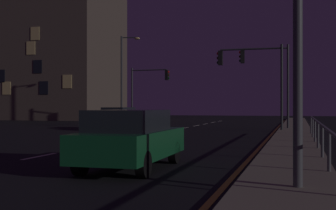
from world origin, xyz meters
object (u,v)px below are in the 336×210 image
Objects in this scene: car at (131,138)px; street_lamp_corner at (124,72)px; traffic_light_far_left at (267,70)px; building_distant at (55,44)px; car_oncoming at (118,118)px; traffic_light_near_right at (253,70)px; traffic_light_far_center at (148,84)px.

street_lamp_corner is at bearing 111.84° from car.
building_distant is (-27.55, 19.01, 5.38)m from traffic_light_far_left.
car_oncoming is at bearing 113.34° from car.
car is 0.23× the size of building_distant.
car_oncoming is at bearing -177.54° from traffic_light_near_right.
traffic_light_far_left is at bearing -34.60° from building_distant.
building_distant reaches higher than street_lamp_corner.
car_oncoming is 11.00m from traffic_light_far_left.
traffic_light_far_left reaches higher than traffic_light_far_center.
traffic_light_far_center is at bearing 134.30° from traffic_light_near_right.
building_distant is (-25.34, 40.08, 8.74)m from car.
traffic_light_near_right is at bearing -39.52° from street_lamp_corner.
traffic_light_far_center is at bearing 6.47° from street_lamp_corner.
street_lamp_corner reaches higher than traffic_light_far_left.
car is 32.17m from street_lamp_corner.
building_distant reaches higher than traffic_light_near_right.
car is 0.83× the size of traffic_light_far_center.
traffic_light_far_center is 0.97× the size of traffic_light_near_right.
street_lamp_corner is at bearing 109.36° from car_oncoming.
traffic_light_far_center is (-9.53, 29.88, 2.95)m from car.
building_distant is (-13.47, 10.47, 4.60)m from street_lamp_corner.
car_oncoming is 0.23× the size of building_distant.
street_lamp_corner is (-13.31, 10.98, 0.94)m from traffic_light_near_right.
building_distant is at bearing 128.65° from car_oncoming.
traffic_light_near_right is 0.65× the size of street_lamp_corner.
traffic_light_far_left is at bearing -31.23° from street_lamp_corner.
traffic_light_near_right reaches higher than traffic_light_far_center.
traffic_light_far_center reaches higher than car_oncoming.
traffic_light_far_left is at bearing 15.74° from car_oncoming.
car is at bearing -72.31° from traffic_light_far_center.
car is 0.81× the size of traffic_light_near_right.
street_lamp_corner is (-11.87, 29.61, 4.14)m from car.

